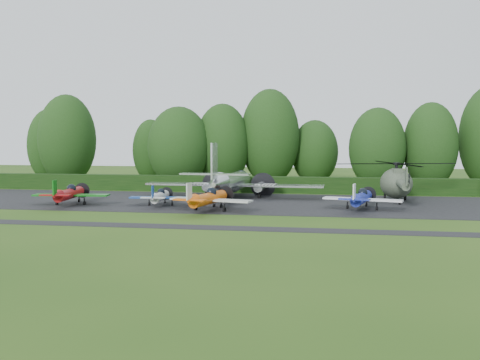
% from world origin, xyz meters
% --- Properties ---
extents(ground, '(160.00, 160.00, 0.00)m').
position_xyz_m(ground, '(0.00, 0.00, 0.00)').
color(ground, '#274A14').
rests_on(ground, ground).
extents(apron, '(70.00, 18.00, 0.01)m').
position_xyz_m(apron, '(0.00, 10.00, 0.00)').
color(apron, black).
rests_on(apron, ground).
extents(taxiway_verge, '(70.00, 2.00, 0.00)m').
position_xyz_m(taxiway_verge, '(0.00, -6.00, 0.00)').
color(taxiway_verge, black).
rests_on(taxiway_verge, ground).
extents(hedgerow, '(90.00, 1.60, 2.00)m').
position_xyz_m(hedgerow, '(0.00, 21.00, 0.00)').
color(hedgerow, black).
rests_on(hedgerow, ground).
extents(transport_plane, '(20.37, 15.62, 6.53)m').
position_xyz_m(transport_plane, '(1.61, 13.20, 1.82)').
color(transport_plane, silver).
rests_on(transport_plane, ground).
extents(light_plane_red, '(7.57, 7.96, 2.91)m').
position_xyz_m(light_plane_red, '(-13.25, 4.62, 1.21)').
color(light_plane_red, maroon).
rests_on(light_plane_red, ground).
extents(light_plane_white, '(6.23, 6.55, 2.39)m').
position_xyz_m(light_plane_white, '(-4.15, 5.65, 1.00)').
color(light_plane_white, silver).
rests_on(light_plane_white, ground).
extents(light_plane_orange, '(7.84, 8.24, 3.01)m').
position_xyz_m(light_plane_orange, '(1.48, 2.52, 1.25)').
color(light_plane_orange, '#DA5A0C').
rests_on(light_plane_orange, ground).
extents(light_plane_blue, '(7.35, 7.72, 2.82)m').
position_xyz_m(light_plane_blue, '(15.35, 5.87, 1.18)').
color(light_plane_blue, '#1A279F').
rests_on(light_plane_blue, ground).
extents(helicopter, '(12.92, 15.12, 4.16)m').
position_xyz_m(helicopter, '(19.43, 13.93, 2.23)').
color(helicopter, '#364132').
rests_on(helicopter, ground).
extents(tree_0, '(8.54, 8.54, 13.85)m').
position_xyz_m(tree_0, '(3.81, 32.03, 6.91)').
color(tree_0, black).
rests_on(tree_0, ground).
extents(tree_1, '(8.29, 8.29, 13.13)m').
position_xyz_m(tree_1, '(-25.46, 27.97, 6.56)').
color(tree_1, black).
rests_on(tree_1, ground).
extents(tree_3, '(7.51, 7.51, 10.85)m').
position_xyz_m(tree_3, '(18.63, 28.42, 5.42)').
color(tree_3, black).
rests_on(tree_3, ground).
extents(tree_4, '(7.11, 7.11, 11.55)m').
position_xyz_m(tree_4, '(25.60, 29.57, 5.76)').
color(tree_4, black).
rests_on(tree_4, ground).
extents(tree_5, '(5.58, 5.58, 9.69)m').
position_xyz_m(tree_5, '(-15.02, 34.54, 4.83)').
color(tree_5, black).
rests_on(tree_5, ground).
extents(tree_6, '(8.69, 8.69, 11.17)m').
position_xyz_m(tree_6, '(-8.37, 27.18, 5.58)').
color(tree_6, black).
rests_on(tree_6, ground).
extents(tree_8, '(7.72, 7.72, 11.68)m').
position_xyz_m(tree_8, '(-2.69, 29.80, 5.83)').
color(tree_8, black).
rests_on(tree_8, ground).
extents(tree_9, '(6.75, 6.75, 11.24)m').
position_xyz_m(tree_9, '(-29.37, 30.22, 5.61)').
color(tree_9, black).
rests_on(tree_9, ground).
extents(tree_10, '(6.89, 6.89, 9.46)m').
position_xyz_m(tree_10, '(10.18, 34.78, 4.72)').
color(tree_10, black).
rests_on(tree_10, ground).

